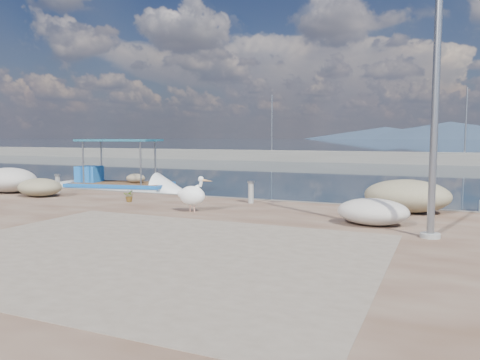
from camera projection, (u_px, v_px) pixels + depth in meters
name	position (u px, v px, depth m)	size (l,w,h in m)	color
ground	(183.00, 241.00, 12.46)	(1400.00, 1400.00, 0.00)	#162635
quay_patch	(148.00, 251.00, 9.27)	(9.00, 7.00, 0.01)	gray
breakwater	(380.00, 157.00, 48.84)	(120.00, 2.20, 7.50)	gray
mountains	(445.00, 132.00, 601.98)	(370.00, 280.00, 22.00)	#28384C
boat_left	(119.00, 191.00, 21.78)	(6.69, 3.24, 3.08)	white
pelican	(193.00, 195.00, 14.04)	(1.12, 0.56, 1.09)	tan
lamp_post	(436.00, 89.00, 10.21)	(0.44, 0.96, 7.00)	gray
bollard_near	(251.00, 191.00, 15.93)	(0.25, 0.25, 0.76)	gray
bollard_far	(58.00, 183.00, 18.90)	(0.25, 0.25, 0.75)	gray
potted_plant	(130.00, 196.00, 16.24)	(0.38, 0.33, 0.42)	#33722D
net_pile_c	(407.00, 196.00, 13.97)	(2.51, 1.79, 0.98)	tan
net_pile_d	(373.00, 212.00, 12.00)	(1.82, 1.36, 0.68)	silver
net_pile_a	(9.00, 180.00, 18.98)	(2.47, 1.80, 1.01)	silver
net_pile_b	(40.00, 187.00, 17.72)	(1.77, 1.38, 0.69)	tan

